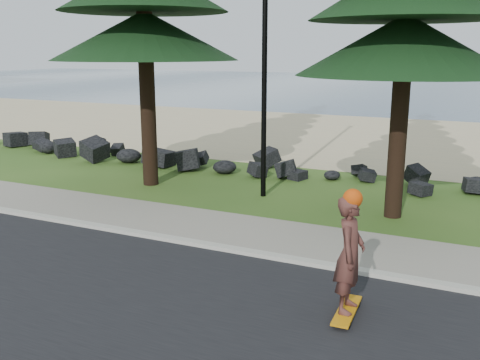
# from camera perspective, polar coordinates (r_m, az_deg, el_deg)

# --- Properties ---
(ground) EXTENTS (160.00, 160.00, 0.00)m
(ground) POSITION_cam_1_polar(r_m,az_deg,el_deg) (11.76, -3.55, -5.45)
(ground) COLOR #2F531A
(ground) RESTS_ON ground
(road) EXTENTS (160.00, 7.00, 0.02)m
(road) POSITION_cam_1_polar(r_m,az_deg,el_deg) (8.42, -18.80, -14.26)
(road) COLOR black
(road) RESTS_ON ground
(kerb) EXTENTS (160.00, 0.20, 0.10)m
(kerb) POSITION_cam_1_polar(r_m,az_deg,el_deg) (11.01, -5.81, -6.58)
(kerb) COLOR #AFAD9D
(kerb) RESTS_ON ground
(sidewalk) EXTENTS (160.00, 2.00, 0.08)m
(sidewalk) POSITION_cam_1_polar(r_m,az_deg,el_deg) (11.91, -3.10, -4.98)
(sidewalk) COLOR gray
(sidewalk) RESTS_ON ground
(beach_sand) EXTENTS (160.00, 15.00, 0.01)m
(beach_sand) POSITION_cam_1_polar(r_m,az_deg,el_deg) (25.12, 12.47, 4.57)
(beach_sand) COLOR beige
(beach_sand) RESTS_ON ground
(ocean) EXTENTS (160.00, 58.00, 0.01)m
(ocean) POSITION_cam_1_polar(r_m,az_deg,el_deg) (61.10, 20.22, 9.27)
(ocean) COLOR #365168
(ocean) RESTS_ON ground
(seawall_boulders) EXTENTS (60.00, 2.40, 1.10)m
(seawall_boulders) POSITION_cam_1_polar(r_m,az_deg,el_deg) (16.70, 5.64, 0.30)
(seawall_boulders) COLOR black
(seawall_boulders) RESTS_ON ground
(lamp_post) EXTENTS (0.25, 0.14, 8.14)m
(lamp_post) POSITION_cam_1_polar(r_m,az_deg,el_deg) (14.00, 2.66, 14.84)
(lamp_post) COLOR black
(lamp_post) RESTS_ON ground
(skateboarder) EXTENTS (0.44, 1.05, 1.94)m
(skateboarder) POSITION_cam_1_polar(r_m,az_deg,el_deg) (7.94, 11.63, -7.82)
(skateboarder) COLOR #C87E0B
(skateboarder) RESTS_ON ground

